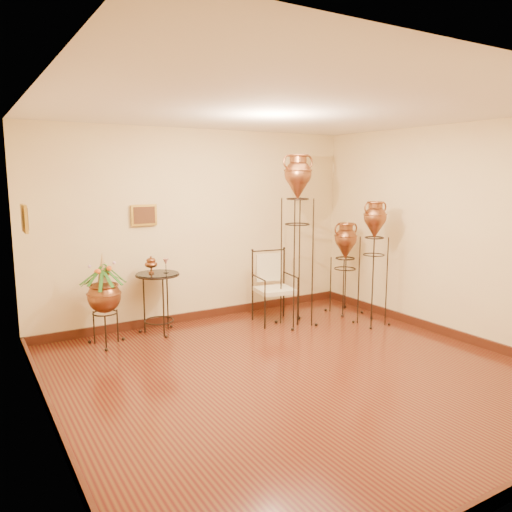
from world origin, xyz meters
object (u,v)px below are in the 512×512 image
amphora_tall (297,239)px  side_table (158,302)px  planter_urn (104,293)px  amphora_mid (373,262)px  armchair (275,287)px

amphora_tall → side_table: 2.12m
amphora_tall → planter_urn: 2.70m
amphora_mid → planter_urn: amphora_mid is taller
amphora_tall → planter_urn: amphora_tall is taller
amphora_tall → side_table: (-1.84, 0.66, -0.82)m
amphora_tall → amphora_mid: amphora_tall is taller
side_table → armchair: bearing=-14.1°
planter_urn → side_table: planter_urn is taller
armchair → side_table: bearing=174.8°
amphora_mid → planter_urn: bearing=163.1°
amphora_mid → planter_urn: 3.71m
planter_urn → armchair: bearing=-6.6°
planter_urn → side_table: size_ratio=1.16×
amphora_mid → armchair: amphora_mid is taller
amphora_tall → side_table: size_ratio=2.33×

